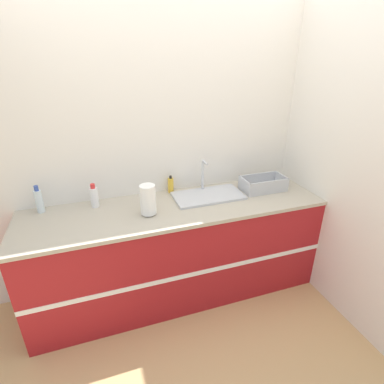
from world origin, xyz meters
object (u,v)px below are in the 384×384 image
sink (208,195)px  bottle_white_spray (94,197)px  paper_towel_roll (148,200)px  bottle_clear (39,201)px  soap_dispenser (171,185)px  dish_rack (263,185)px

sink → bottle_white_spray: 0.95m
sink → bottle_white_spray: size_ratio=3.01×
sink → paper_towel_roll: sink is taller
sink → paper_towel_roll: 0.58m
sink → bottle_clear: size_ratio=2.67×
sink → soap_dispenser: 0.34m
dish_rack → bottle_clear: (-1.87, 0.19, 0.05)m
bottle_clear → bottle_white_spray: size_ratio=1.13×
bottle_white_spray → soap_dispenser: size_ratio=1.26×
paper_towel_roll → dish_rack: 1.09m
dish_rack → paper_towel_roll: bearing=-173.6°
sink → bottle_white_spray: bearing=172.7°
paper_towel_roll → dish_rack: paper_towel_roll is taller
bottle_clear → paper_towel_roll: bearing=-21.3°
bottle_clear → bottle_white_spray: (0.41, -0.04, -0.01)m
paper_towel_roll → bottle_clear: paper_towel_roll is taller
bottle_white_spray → soap_dispenser: bottle_white_spray is taller
bottle_clear → bottle_white_spray: 0.41m
dish_rack → bottle_white_spray: 1.47m
bottle_clear → soap_dispenser: bottle_clear is taller
paper_towel_roll → bottle_white_spray: (-0.39, 0.27, -0.04)m
dish_rack → soap_dispenser: bearing=164.8°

